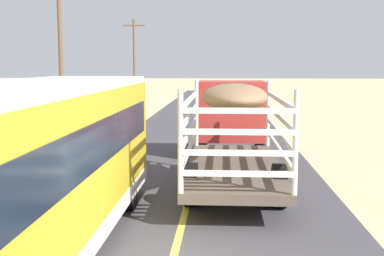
{
  "coord_description": "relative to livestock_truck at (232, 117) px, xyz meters",
  "views": [
    {
      "loc": [
        0.89,
        -7.44,
        3.54
      ],
      "look_at": [
        0.0,
        6.69,
        1.72
      ],
      "focal_mm": 46.25,
      "sensor_mm": 36.0,
      "label": 1
    }
  ],
  "objects": [
    {
      "name": "livestock_truck",
      "position": [
        0.0,
        0.0,
        0.0
      ],
      "size": [
        2.53,
        9.7,
        3.02
      ],
      "color": "#B2332D",
      "rests_on": "road_surface"
    },
    {
      "name": "bus",
      "position": [
        -3.68,
        -8.13,
        -0.04
      ],
      "size": [
        2.54,
        10.0,
        3.21
      ],
      "color": "gold",
      "rests_on": "road_surface"
    },
    {
      "name": "power_pole_mid",
      "position": [
        -9.16,
        10.13,
        2.84
      ],
      "size": [
        2.2,
        0.24,
        8.66
      ],
      "color": "brown",
      "rests_on": "ground"
    },
    {
      "name": "power_pole_far",
      "position": [
        -9.16,
        32.6,
        2.48
      ],
      "size": [
        2.2,
        0.24,
        7.96
      ],
      "color": "brown",
      "rests_on": "ground"
    }
  ]
}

